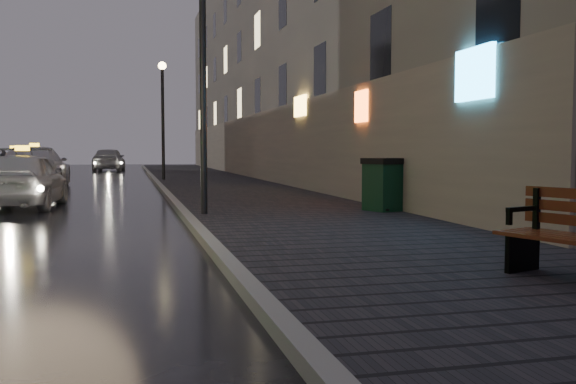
% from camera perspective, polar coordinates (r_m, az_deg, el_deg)
% --- Properties ---
extents(ground, '(120.00, 120.00, 0.00)m').
position_cam_1_polar(ground, '(7.65, -16.21, -7.67)').
color(ground, black).
rests_on(ground, ground).
extents(sidewalk, '(4.60, 58.00, 0.15)m').
position_cam_1_polar(sidewalk, '(28.75, -6.80, 0.92)').
color(sidewalk, black).
rests_on(sidewalk, ground).
extents(curb, '(0.20, 58.00, 0.15)m').
position_cam_1_polar(curb, '(28.55, -11.59, 0.85)').
color(curb, slate).
rests_on(curb, ground).
extents(building_near, '(1.80, 50.00, 13.00)m').
position_cam_1_polar(building_near, '(33.57, -2.22, 12.35)').
color(building_near, '#605B54').
rests_on(building_near, ground).
extents(lamp_near, '(0.36, 0.36, 5.28)m').
position_cam_1_polar(lamp_near, '(13.72, -7.58, 12.09)').
color(lamp_near, black).
rests_on(lamp_near, sidewalk).
extents(lamp_far, '(0.36, 0.36, 5.28)m').
position_cam_1_polar(lamp_far, '(29.60, -11.08, 7.57)').
color(lamp_far, black).
rests_on(lamp_far, sidewalk).
extents(trash_bin, '(0.97, 0.97, 1.16)m').
position_cam_1_polar(trash_bin, '(14.32, 8.57, 0.71)').
color(trash_bin, black).
rests_on(trash_bin, sidewalk).
extents(taxi_near, '(1.98, 4.40, 1.47)m').
position_cam_1_polar(taxi_near, '(17.79, -22.48, 1.03)').
color(taxi_near, silver).
rests_on(taxi_near, ground).
extents(taxi_mid, '(2.26, 5.55, 1.61)m').
position_cam_1_polar(taxi_mid, '(26.66, -21.57, 2.03)').
color(taxi_mid, silver).
rests_on(taxi_mid, ground).
extents(taxi_far, '(2.93, 5.80, 1.57)m').
position_cam_1_polar(taxi_far, '(38.59, -23.19, 2.42)').
color(taxi_far, white).
rests_on(taxi_far, ground).
extents(car_far, '(2.35, 4.96, 1.64)m').
position_cam_1_polar(car_far, '(46.79, -15.63, 2.82)').
color(car_far, '#97979F').
rests_on(car_far, ground).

